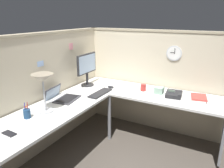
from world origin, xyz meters
TOP-DOWN VIEW (x-y plane):
  - ground_plane at (0.00, 0.00)m, footprint 6.80×6.80m
  - cubicle_wall_back at (-0.36, 0.87)m, footprint 2.57×0.12m
  - cubicle_wall_right at (0.87, -0.27)m, footprint 0.12×2.37m
  - desk at (-0.15, -0.05)m, footprint 2.35×2.15m
  - monitor at (0.31, 0.64)m, footprint 0.46×0.20m
  - laptop at (-0.33, 0.62)m, footprint 0.40×0.43m
  - keyboard at (0.08, 0.26)m, footprint 0.43×0.14m
  - computer_mouse at (0.38, 0.26)m, footprint 0.06×0.10m
  - desk_lamp_dome at (-0.72, 0.50)m, footprint 0.24×0.24m
  - pen_cup at (-0.93, 0.55)m, footprint 0.08×0.08m
  - cell_phone at (-1.24, 0.44)m, footprint 0.07×0.15m
  - office_phone at (0.45, -0.68)m, footprint 0.21×0.22m
  - book_stack at (0.51, -0.98)m, footprint 0.31×0.24m
  - coffee_mug at (0.50, -0.22)m, footprint 0.08×0.08m
  - tissue_box at (0.50, -0.46)m, footprint 0.12×0.12m
  - wall_clock at (0.82, -0.55)m, footprint 0.04×0.22m
  - pinned_note_leftmost at (-0.43, 0.82)m, footprint 0.10×0.00m
  - pinned_note_middle at (0.18, 0.82)m, footprint 0.08×0.00m

SIDE VIEW (x-z plane):
  - ground_plane at x=0.00m, z-range 0.00..0.00m
  - desk at x=-0.15m, z-range 0.27..1.00m
  - cell_phone at x=-1.24m, z-range 0.73..0.74m
  - keyboard at x=0.08m, z-range 0.73..0.75m
  - computer_mouse at x=0.38m, z-range 0.73..0.76m
  - book_stack at x=0.51m, z-range 0.73..0.77m
  - laptop at x=-0.33m, z-range 0.65..0.86m
  - office_phone at x=0.45m, z-range 0.71..0.82m
  - tissue_box at x=0.50m, z-range 0.73..0.82m
  - coffee_mug at x=0.50m, z-range 0.73..0.83m
  - pen_cup at x=-0.93m, z-range 0.69..0.87m
  - cubicle_wall_back at x=-0.36m, z-range 0.00..1.58m
  - cubicle_wall_right at x=0.87m, z-range 0.00..1.58m
  - monitor at x=0.31m, z-range 0.77..1.27m
  - desk_lamp_dome at x=-0.72m, z-range 0.87..1.32m
  - pinned_note_leftmost at x=-0.43m, z-range 1.17..1.23m
  - wall_clock at x=0.82m, z-range 1.15..1.37m
  - pinned_note_middle at x=0.18m, z-range 1.30..1.39m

